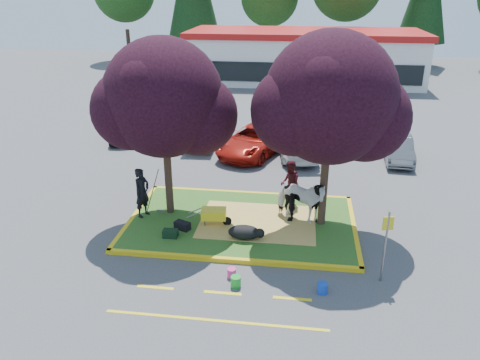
# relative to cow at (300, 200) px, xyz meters

# --- Properties ---
(ground) EXTENTS (90.00, 90.00, 0.00)m
(ground) POSITION_rel_cow_xyz_m (-2.11, -0.28, -0.99)
(ground) COLOR #424244
(ground) RESTS_ON ground
(median_island) EXTENTS (8.00, 5.00, 0.15)m
(median_island) POSITION_rel_cow_xyz_m (-2.11, -0.28, -0.92)
(median_island) COLOR #225119
(median_island) RESTS_ON ground
(curb_near) EXTENTS (8.30, 0.16, 0.15)m
(curb_near) POSITION_rel_cow_xyz_m (-2.11, -2.86, -0.92)
(curb_near) COLOR gold
(curb_near) RESTS_ON ground
(curb_far) EXTENTS (8.30, 0.16, 0.15)m
(curb_far) POSITION_rel_cow_xyz_m (-2.11, 2.30, -0.92)
(curb_far) COLOR gold
(curb_far) RESTS_ON ground
(curb_left) EXTENTS (0.16, 5.30, 0.15)m
(curb_left) POSITION_rel_cow_xyz_m (-6.19, -0.28, -0.92)
(curb_left) COLOR gold
(curb_left) RESTS_ON ground
(curb_right) EXTENTS (0.16, 5.30, 0.15)m
(curb_right) POSITION_rel_cow_xyz_m (1.97, -0.28, -0.92)
(curb_right) COLOR gold
(curb_right) RESTS_ON ground
(straw_bedding) EXTENTS (4.20, 3.00, 0.01)m
(straw_bedding) POSITION_rel_cow_xyz_m (-1.51, -0.28, -0.84)
(straw_bedding) COLOR #D2B156
(straw_bedding) RESTS_ON median_island
(tree_purple_left) EXTENTS (5.06, 4.20, 6.51)m
(tree_purple_left) POSITION_rel_cow_xyz_m (-4.89, 0.11, 3.37)
(tree_purple_left) COLOR black
(tree_purple_left) RESTS_ON median_island
(tree_purple_right) EXTENTS (5.30, 4.40, 6.82)m
(tree_purple_right) POSITION_rel_cow_xyz_m (0.81, -0.09, 3.57)
(tree_purple_right) COLOR black
(tree_purple_right) RESTS_ON median_island
(fire_lane_stripe_a) EXTENTS (1.10, 0.12, 0.01)m
(fire_lane_stripe_a) POSITION_rel_cow_xyz_m (-4.11, -4.48, -0.99)
(fire_lane_stripe_a) COLOR yellow
(fire_lane_stripe_a) RESTS_ON ground
(fire_lane_stripe_b) EXTENTS (1.10, 0.12, 0.01)m
(fire_lane_stripe_b) POSITION_rel_cow_xyz_m (-2.11, -4.48, -0.99)
(fire_lane_stripe_b) COLOR yellow
(fire_lane_stripe_b) RESTS_ON ground
(fire_lane_stripe_c) EXTENTS (1.10, 0.12, 0.01)m
(fire_lane_stripe_c) POSITION_rel_cow_xyz_m (-0.11, -4.48, -0.99)
(fire_lane_stripe_c) COLOR yellow
(fire_lane_stripe_c) RESTS_ON ground
(fire_lane_long) EXTENTS (6.00, 0.10, 0.01)m
(fire_lane_long) POSITION_rel_cow_xyz_m (-2.11, -5.68, -0.99)
(fire_lane_long) COLOR yellow
(fire_lane_long) RESTS_ON ground
(retail_building) EXTENTS (20.40, 8.40, 4.40)m
(retail_building) POSITION_rel_cow_xyz_m (-0.11, 27.71, 1.26)
(retail_building) COLOR silver
(retail_building) RESTS_ON ground
(cow) EXTENTS (2.19, 1.62, 1.69)m
(cow) POSITION_rel_cow_xyz_m (0.00, 0.00, 0.00)
(cow) COLOR silver
(cow) RESTS_ON median_island
(calf) EXTENTS (1.23, 0.87, 0.48)m
(calf) POSITION_rel_cow_xyz_m (-1.85, -1.56, -0.60)
(calf) COLOR black
(calf) RESTS_ON median_island
(handler) EXTENTS (0.69, 0.81, 1.88)m
(handler) POSITION_rel_cow_xyz_m (-5.81, -0.33, 0.10)
(handler) COLOR black
(handler) RESTS_ON median_island
(visitor_a) EXTENTS (0.82, 0.98, 1.81)m
(visitor_a) POSITION_rel_cow_xyz_m (-0.42, 1.32, 0.06)
(visitor_a) COLOR #42131A
(visitor_a) RESTS_ON median_island
(visitor_b) EXTENTS (0.33, 0.67, 1.10)m
(visitor_b) POSITION_rel_cow_xyz_m (-0.30, -0.00, -0.29)
(visitor_b) COLOR black
(visitor_b) RESTS_ON median_island
(wheelbarrow) EXTENTS (1.60, 0.62, 0.60)m
(wheelbarrow) POSITION_rel_cow_xyz_m (-3.05, -0.68, -0.43)
(wheelbarrow) COLOR black
(wheelbarrow) RESTS_ON median_island
(gear_bag_dark) EXTENTS (0.63, 0.50, 0.28)m
(gear_bag_dark) POSITION_rel_cow_xyz_m (-4.11, -1.19, -0.70)
(gear_bag_dark) COLOR black
(gear_bag_dark) RESTS_ON median_island
(gear_bag_green) EXTENTS (0.52, 0.33, 0.27)m
(gear_bag_green) POSITION_rel_cow_xyz_m (-4.38, -1.79, -0.71)
(gear_bag_green) COLOR black
(gear_bag_green) RESTS_ON median_island
(sign_post) EXTENTS (0.32, 0.10, 2.31)m
(sign_post) POSITION_rel_cow_xyz_m (2.48, -3.25, 0.42)
(sign_post) COLOR slate
(sign_post) RESTS_ON ground
(bucket_green) EXTENTS (0.34, 0.34, 0.33)m
(bucket_green) POSITION_rel_cow_xyz_m (-1.78, -4.10, -0.83)
(bucket_green) COLOR green
(bucket_green) RESTS_ON ground
(bucket_pink) EXTENTS (0.34, 0.34, 0.29)m
(bucket_pink) POSITION_rel_cow_xyz_m (-1.97, -3.65, -0.85)
(bucket_pink) COLOR #EE358A
(bucket_pink) RESTS_ON ground
(bucket_blue) EXTENTS (0.37, 0.37, 0.32)m
(bucket_blue) POSITION_rel_cow_xyz_m (0.73, -4.08, -0.83)
(bucket_blue) COLOR blue
(bucket_blue) RESTS_ON ground
(car_black) EXTENTS (2.39, 4.03, 1.29)m
(car_black) POSITION_rel_cow_xyz_m (-10.01, 9.00, -0.35)
(car_black) COLOR black
(car_black) RESTS_ON ground
(car_silver) EXTENTS (1.77, 4.54, 1.47)m
(car_silver) POSITION_rel_cow_xyz_m (-5.45, 8.85, -0.26)
(car_silver) COLOR #ABAFB3
(car_silver) RESTS_ON ground
(car_red) EXTENTS (4.16, 5.75, 1.45)m
(car_red) POSITION_rel_cow_xyz_m (-2.41, 7.58, -0.27)
(car_red) COLOR #A5160D
(car_red) RESTS_ON ground
(car_white) EXTENTS (2.60, 4.85, 1.34)m
(car_white) POSITION_rel_cow_xyz_m (-0.26, 7.51, -0.33)
(car_white) COLOR white
(car_white) RESTS_ON ground
(car_grey) EXTENTS (1.50, 3.73, 1.21)m
(car_grey) POSITION_rel_cow_xyz_m (4.77, 7.49, -0.39)
(car_grey) COLOR #595C61
(car_grey) RESTS_ON ground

